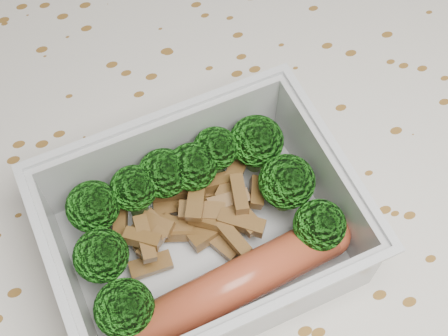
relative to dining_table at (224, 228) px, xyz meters
name	(u,v)px	position (x,y,z in m)	size (l,w,h in m)	color
dining_table	(224,228)	(0.00, 0.00, 0.00)	(1.40, 0.90, 0.75)	brown
tablecloth	(224,202)	(0.00, 0.00, 0.05)	(1.46, 0.96, 0.19)	silver
lunch_container	(203,235)	(-0.03, -0.05, 0.11)	(0.21, 0.17, 0.07)	silver
broccoli_florets	(193,200)	(-0.03, -0.03, 0.13)	(0.17, 0.12, 0.05)	#608C3F
meat_pile	(199,215)	(-0.03, -0.03, 0.11)	(0.11, 0.07, 0.03)	brown
sausage	(235,284)	(-0.02, -0.09, 0.11)	(0.17, 0.05, 0.03)	#AE4629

